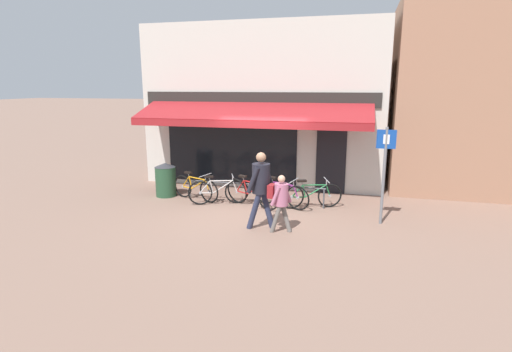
{
  "coord_description": "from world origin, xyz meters",
  "views": [
    {
      "loc": [
        2.64,
        -9.75,
        3.28
      ],
      "look_at": [
        0.18,
        -0.27,
        1.05
      ],
      "focal_mm": 28.0,
      "sensor_mm": 36.0,
      "label": 1
    }
  ],
  "objects": [
    {
      "name": "bicycle_orange",
      "position": [
        -1.89,
        0.68,
        0.37
      ],
      "size": [
        1.63,
        0.72,
        0.82
      ],
      "rotation": [
        0.04,
        0.0,
        -0.34
      ],
      "color": "black",
      "rests_on": "ground_plane"
    },
    {
      "name": "pedestrian_child",
      "position": [
        0.99,
        -1.25,
        0.83
      ],
      "size": [
        0.56,
        0.46,
        1.35
      ],
      "rotation": [
        0.0,
        0.0,
        -0.14
      ],
      "color": "slate",
      "rests_on": "ground_plane"
    },
    {
      "name": "litter_bin",
      "position": [
        -2.94,
        0.87,
        0.51
      ],
      "size": [
        0.62,
        0.62,
        1.02
      ],
      "color": "#23472D",
      "rests_on": "ground_plane"
    },
    {
      "name": "bicycle_red",
      "position": [
        -0.13,
        0.45,
        0.39
      ],
      "size": [
        1.71,
        0.92,
        0.89
      ],
      "rotation": [
        0.13,
        0.0,
        -0.44
      ],
      "color": "black",
      "rests_on": "ground_plane"
    },
    {
      "name": "ground_plane",
      "position": [
        0.0,
        0.0,
        0.0
      ],
      "size": [
        160.0,
        160.0,
        0.0
      ],
      "primitive_type": "plane",
      "color": "#846656"
    },
    {
      "name": "shop_front",
      "position": [
        -0.52,
        3.96,
        2.61
      ],
      "size": [
        7.86,
        4.47,
        5.22
      ],
      "color": "beige",
      "rests_on": "ground_plane"
    },
    {
      "name": "bicycle_green",
      "position": [
        1.46,
        0.72,
        0.36
      ],
      "size": [
        1.64,
        0.73,
        0.82
      ],
      "rotation": [
        0.08,
        0.0,
        0.38
      ],
      "color": "black",
      "rests_on": "ground_plane"
    },
    {
      "name": "bicycle_purple",
      "position": [
        0.65,
        0.61,
        0.38
      ],
      "size": [
        1.68,
        0.78,
        0.85
      ],
      "rotation": [
        0.1,
        0.0,
        -0.35
      ],
      "color": "black",
      "rests_on": "ground_plane"
    },
    {
      "name": "neighbour_building",
      "position": [
        6.46,
        4.48,
        2.9
      ],
      "size": [
        5.69,
        4.0,
        5.8
      ],
      "color": "#9E7056",
      "rests_on": "ground_plane"
    },
    {
      "name": "bicycle_silver",
      "position": [
        -1.11,
        0.47,
        0.37
      ],
      "size": [
        1.6,
        0.77,
        0.83
      ],
      "rotation": [
        -0.02,
        0.0,
        0.4
      ],
      "color": "black",
      "rests_on": "ground_plane"
    },
    {
      "name": "parking_sign",
      "position": [
        3.25,
        -0.09,
        1.44
      ],
      "size": [
        0.44,
        0.07,
        2.34
      ],
      "color": "slate",
      "rests_on": "ground_plane"
    },
    {
      "name": "bike_rack_rail",
      "position": [
        -0.16,
        0.79,
        0.48
      ],
      "size": [
        4.03,
        0.04,
        0.57
      ],
      "color": "#47494F",
      "rests_on": "ground_plane"
    },
    {
      "name": "pedestrian_adult",
      "position": [
        0.52,
        -1.12,
        1.09
      ],
      "size": [
        0.67,
        0.6,
        1.82
      ],
      "rotation": [
        0.0,
        0.0,
        -0.13
      ],
      "color": "#282D47",
      "rests_on": "ground_plane"
    }
  ]
}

